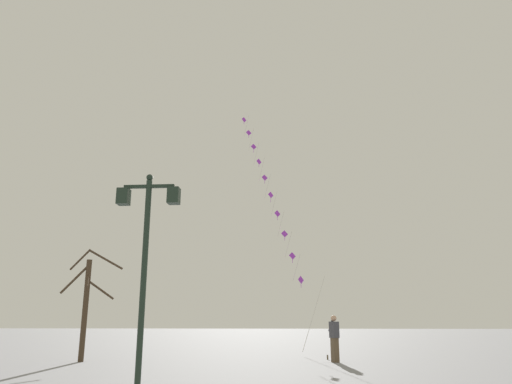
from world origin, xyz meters
name	(u,v)px	position (x,y,z in m)	size (l,w,h in m)	color
ground_plane	(288,357)	(0.00, 20.00, 0.00)	(160.00, 160.00, 0.00)	gray
twin_lantern_lamp_post	(146,236)	(-3.21, 9.14, 3.47)	(1.53, 0.28, 5.01)	#1E2D23
kite_train	(273,202)	(-0.68, 22.97, 7.65)	(4.44, 8.31, 14.26)	brown
kite_flyer	(334,337)	(1.81, 17.24, 0.90)	(0.40, 0.62, 1.71)	brown
bare_tree	(86,302)	(-7.79, 16.73, 2.21)	(2.23, 1.22, 4.31)	#423323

